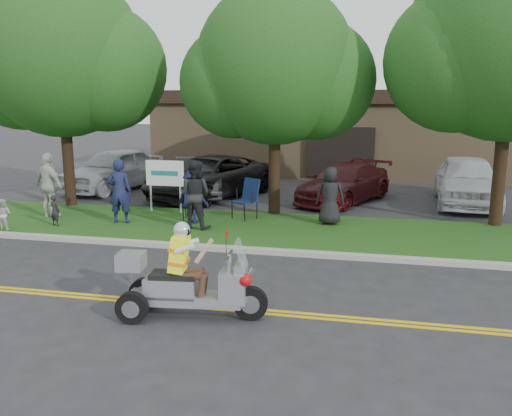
% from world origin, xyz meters
% --- Properties ---
extents(ground, '(120.00, 120.00, 0.00)m').
position_xyz_m(ground, '(0.00, 0.00, 0.00)').
color(ground, '#28282B').
rests_on(ground, ground).
extents(centerline_near, '(60.00, 0.10, 0.01)m').
position_xyz_m(centerline_near, '(0.00, -0.58, 0.01)').
color(centerline_near, gold).
rests_on(centerline_near, ground).
extents(centerline_far, '(60.00, 0.10, 0.01)m').
position_xyz_m(centerline_far, '(0.00, -0.42, 0.01)').
color(centerline_far, gold).
rests_on(centerline_far, ground).
extents(curb, '(60.00, 0.25, 0.12)m').
position_xyz_m(curb, '(0.00, 3.05, 0.06)').
color(curb, '#A8A89E').
rests_on(curb, ground).
extents(grass_verge, '(60.00, 4.00, 0.10)m').
position_xyz_m(grass_verge, '(0.00, 5.20, 0.06)').
color(grass_verge, '#274D14').
rests_on(grass_verge, ground).
extents(commercial_building, '(18.00, 8.20, 4.00)m').
position_xyz_m(commercial_building, '(2.00, 18.98, 2.01)').
color(commercial_building, '#9E7F5B').
rests_on(commercial_building, ground).
extents(tree_left, '(6.62, 5.40, 7.78)m').
position_xyz_m(tree_left, '(-6.44, 7.03, 4.85)').
color(tree_left, '#332114').
rests_on(tree_left, ground).
extents(tree_mid, '(5.88, 4.80, 7.05)m').
position_xyz_m(tree_mid, '(0.55, 7.23, 4.43)').
color(tree_mid, '#332114').
rests_on(tree_mid, ground).
extents(business_sign, '(1.25, 0.06, 1.75)m').
position_xyz_m(business_sign, '(-2.90, 6.60, 1.26)').
color(business_sign, silver).
rests_on(business_sign, ground).
extents(trike_scooter, '(2.58, 0.91, 1.68)m').
position_xyz_m(trike_scooter, '(0.51, -1.00, 0.59)').
color(trike_scooter, black).
rests_on(trike_scooter, ground).
extents(lawn_chair_a, '(0.89, 0.89, 1.20)m').
position_xyz_m(lawn_chair_a, '(-0.14, 6.30, 0.78)').
color(lawn_chair_a, black).
rests_on(lawn_chair_a, grass_verge).
extents(lawn_chair_b, '(0.63, 0.65, 1.03)m').
position_xyz_m(lawn_chair_b, '(-1.74, 5.87, 0.69)').
color(lawn_chair_b, black).
rests_on(lawn_chair_b, grass_verge).
extents(spectator_adult_left, '(0.75, 0.56, 1.87)m').
position_xyz_m(spectator_adult_left, '(-3.62, 4.91, 1.04)').
color(spectator_adult_left, '#192047').
rests_on(spectator_adult_left, grass_verge).
extents(spectator_adult_mid, '(1.03, 0.85, 1.92)m').
position_xyz_m(spectator_adult_mid, '(-1.28, 4.75, 1.06)').
color(spectator_adult_mid, '#232325').
rests_on(spectator_adult_mid, grass_verge).
extents(spectator_adult_right, '(1.25, 0.88, 1.97)m').
position_xyz_m(spectator_adult_right, '(-6.02, 5.11, 1.09)').
color(spectator_adult_right, silver).
rests_on(spectator_adult_right, grass_verge).
extents(spectator_chair_a, '(1.10, 0.78, 1.54)m').
position_xyz_m(spectator_chair_a, '(-1.56, 5.36, 0.87)').
color(spectator_chair_a, '#16173E').
rests_on(spectator_chair_a, grass_verge).
extents(spectator_chair_b, '(0.85, 0.57, 1.68)m').
position_xyz_m(spectator_chair_b, '(2.35, 6.04, 0.95)').
color(spectator_chair_b, black).
rests_on(spectator_chair_b, grass_verge).
extents(child_left, '(0.37, 0.28, 0.89)m').
position_xyz_m(child_left, '(-5.25, 4.13, 0.55)').
color(child_left, black).
rests_on(child_left, grass_verge).
extents(child_right, '(0.43, 0.34, 0.87)m').
position_xyz_m(child_right, '(-6.36, 3.40, 0.54)').
color(child_right, beige).
rests_on(child_right, grass_verge).
extents(parked_car_far_left, '(3.14, 5.26, 1.68)m').
position_xyz_m(parked_car_far_left, '(-6.72, 10.61, 0.84)').
color(parked_car_far_left, '#ADAEB4').
rests_on(parked_car_far_left, ground).
extents(parked_car_left, '(3.04, 4.61, 1.43)m').
position_xyz_m(parked_car_left, '(-3.00, 10.01, 0.72)').
color(parked_car_left, '#2A2A2C').
rests_on(parked_car_left, ground).
extents(parked_car_mid, '(4.46, 6.10, 1.54)m').
position_xyz_m(parked_car_mid, '(-2.50, 9.88, 0.77)').
color(parked_car_mid, black).
rests_on(parked_car_mid, ground).
extents(parked_car_right, '(3.66, 5.05, 1.36)m').
position_xyz_m(parked_car_right, '(2.51, 10.09, 0.68)').
color(parked_car_right, '#481014').
rests_on(parked_car_right, ground).
extents(parked_car_far_right, '(2.33, 5.15, 1.72)m').
position_xyz_m(parked_car_far_right, '(6.70, 10.46, 0.86)').
color(parked_car_far_right, silver).
rests_on(parked_car_far_right, ground).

